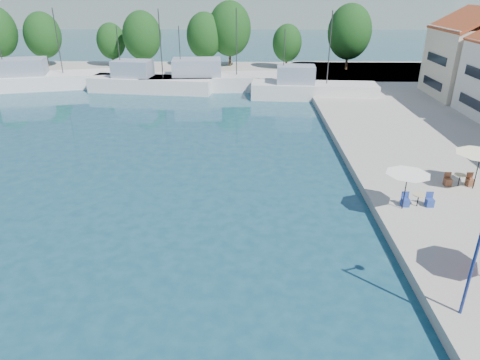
{
  "coord_description": "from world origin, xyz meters",
  "views": [
    {
      "loc": [
        -1.32,
        1.44,
        12.24
      ],
      "look_at": [
        -1.84,
        26.0,
        1.06
      ],
      "focal_mm": 32.0,
      "sensor_mm": 36.0,
      "label": 1
    }
  ],
  "objects_px": {
    "trawler_03": "(217,80)",
    "umbrella_cream": "(480,158)",
    "umbrella_white": "(407,178)",
    "trawler_02": "(149,83)",
    "trawler_04": "(310,89)",
    "trawler_01": "(44,80)"
  },
  "relations": [
    {
      "from": "trawler_02",
      "to": "trawler_04",
      "type": "xyz_separation_m",
      "value": [
        19.99,
        -3.3,
        0.0
      ]
    },
    {
      "from": "trawler_01",
      "to": "umbrella_cream",
      "type": "distance_m",
      "value": 51.5
    },
    {
      "from": "trawler_02",
      "to": "umbrella_cream",
      "type": "distance_m",
      "value": 39.84
    },
    {
      "from": "trawler_01",
      "to": "umbrella_white",
      "type": "relative_size",
      "value": 8.28
    },
    {
      "from": "trawler_02",
      "to": "umbrella_cream",
      "type": "height_order",
      "value": "trawler_02"
    },
    {
      "from": "trawler_03",
      "to": "umbrella_white",
      "type": "relative_size",
      "value": 8.39
    },
    {
      "from": "umbrella_white",
      "to": "trawler_03",
      "type": "bearing_deg",
      "value": 111.06
    },
    {
      "from": "trawler_02",
      "to": "trawler_04",
      "type": "bearing_deg",
      "value": -2.23
    },
    {
      "from": "trawler_02",
      "to": "umbrella_cream",
      "type": "xyz_separation_m",
      "value": [
        26.88,
        -29.36,
        1.61
      ]
    },
    {
      "from": "trawler_02",
      "to": "umbrella_cream",
      "type": "relative_size",
      "value": 5.25
    },
    {
      "from": "trawler_01",
      "to": "umbrella_white",
      "type": "height_order",
      "value": "trawler_01"
    },
    {
      "from": "trawler_04",
      "to": "trawler_02",
      "type": "bearing_deg",
      "value": 174.26
    },
    {
      "from": "trawler_02",
      "to": "umbrella_white",
      "type": "distance_m",
      "value": 38.73
    },
    {
      "from": "trawler_04",
      "to": "umbrella_white",
      "type": "bearing_deg",
      "value": -83.28
    },
    {
      "from": "trawler_02",
      "to": "trawler_03",
      "type": "relative_size",
      "value": 0.77
    },
    {
      "from": "trawler_04",
      "to": "umbrella_white",
      "type": "distance_m",
      "value": 28.93
    },
    {
      "from": "trawler_03",
      "to": "umbrella_cream",
      "type": "height_order",
      "value": "trawler_03"
    },
    {
      "from": "trawler_03",
      "to": "umbrella_white",
      "type": "height_order",
      "value": "trawler_03"
    },
    {
      "from": "trawler_01",
      "to": "trawler_03",
      "type": "xyz_separation_m",
      "value": [
        22.67,
        -0.08,
        -0.0
      ]
    },
    {
      "from": "trawler_04",
      "to": "trawler_03",
      "type": "bearing_deg",
      "value": 160.2
    },
    {
      "from": "trawler_01",
      "to": "trawler_02",
      "type": "relative_size",
      "value": 1.29
    },
    {
      "from": "trawler_03",
      "to": "umbrella_cream",
      "type": "bearing_deg",
      "value": -64.48
    }
  ]
}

